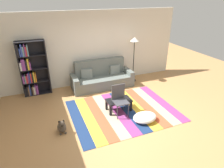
# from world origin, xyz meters

# --- Properties ---
(ground_plane) EXTENTS (14.00, 14.00, 0.00)m
(ground_plane) POSITION_xyz_m (0.00, 0.00, 0.00)
(ground_plane) COLOR #B27F4C
(back_wall) EXTENTS (6.80, 0.10, 2.70)m
(back_wall) POSITION_xyz_m (0.00, 2.55, 1.35)
(back_wall) COLOR silver
(back_wall) RESTS_ON ground_plane
(rug) EXTENTS (3.06, 2.38, 0.01)m
(rug) POSITION_xyz_m (0.17, 0.17, 0.01)
(rug) COLOR navy
(rug) RESTS_ON ground_plane
(couch) EXTENTS (2.26, 0.80, 1.00)m
(couch) POSITION_xyz_m (0.15, 2.02, 0.34)
(couch) COLOR #59605B
(couch) RESTS_ON ground_plane
(bookshelf) EXTENTS (0.90, 0.28, 1.87)m
(bookshelf) POSITION_xyz_m (-2.24, 2.30, 0.89)
(bookshelf) COLOR black
(bookshelf) RESTS_ON ground_plane
(coffee_table) EXTENTS (0.73, 0.41, 0.35)m
(coffee_table) POSITION_xyz_m (0.05, 0.25, 0.29)
(coffee_table) COLOR black
(coffee_table) RESTS_ON rug
(pouf) EXTENTS (0.67, 0.49, 0.23)m
(pouf) POSITION_xyz_m (0.50, -0.53, 0.13)
(pouf) COLOR white
(pouf) RESTS_ON rug
(dog) EXTENTS (0.22, 0.35, 0.40)m
(dog) POSITION_xyz_m (-1.68, -0.14, 0.16)
(dog) COLOR #473D33
(dog) RESTS_ON ground_plane
(standing_lamp) EXTENTS (0.32, 0.32, 1.74)m
(standing_lamp) POSITION_xyz_m (1.47, 2.05, 1.45)
(standing_lamp) COLOR black
(standing_lamp) RESTS_ON ground_plane
(tv_remote) EXTENTS (0.11, 0.15, 0.02)m
(tv_remote) POSITION_xyz_m (0.12, 0.30, 0.37)
(tv_remote) COLOR black
(tv_remote) RESTS_ON coffee_table
(folding_chair) EXTENTS (0.40, 0.40, 0.90)m
(folding_chair) POSITION_xyz_m (0.00, 0.09, 0.53)
(folding_chair) COLOR #38383D
(folding_chair) RESTS_ON ground_plane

